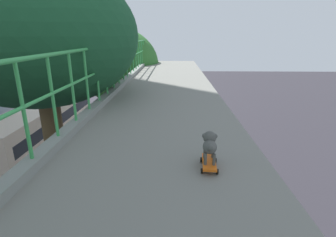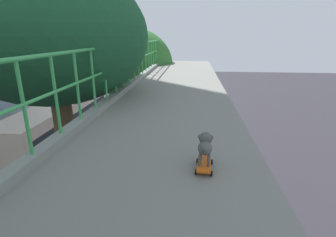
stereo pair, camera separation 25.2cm
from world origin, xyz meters
The scene contains 5 objects.
city_bus centered at (-7.54, 16.95, 1.93)m, with size 2.63×11.98×3.42m.
roadside_tree_mid centered at (-2.00, 7.13, 7.72)m, with size 4.96×4.96×9.60m.
roadside_tree_far centered at (-1.79, 15.36, 6.08)m, with size 4.54×4.54×8.28m.
toy_skateboard centered at (1.83, 3.21, 6.41)m, with size 0.22×0.43×0.08m.
small_dog centered at (1.83, 3.26, 6.64)m, with size 0.19×0.38×0.33m.
Camera 1 is at (1.41, 0.50, 7.84)m, focal length 27.26 mm.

